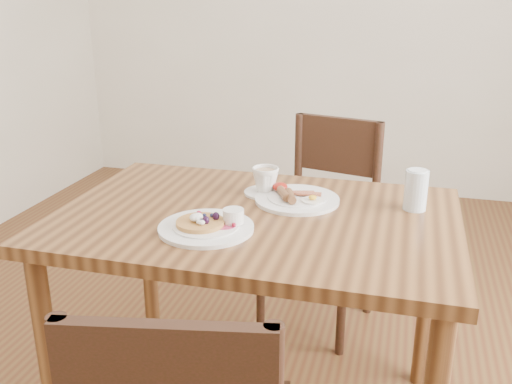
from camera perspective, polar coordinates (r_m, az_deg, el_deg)
dining_table at (r=1.76m, az=0.00°, el=-5.19°), size 1.20×0.80×0.75m
chair_far at (r=2.44m, az=6.82°, el=-2.12°), size 0.50×0.50×0.88m
pancake_plate at (r=1.61m, az=-4.83°, el=-3.32°), size 0.27×0.27×0.06m
breakfast_plate at (r=1.82m, az=3.99°, el=-0.60°), size 0.27×0.27×0.04m
teacup_saucer at (r=1.88m, az=0.94°, el=1.03°), size 0.14×0.14×0.09m
water_glass at (r=1.80m, az=15.70°, el=0.18°), size 0.07×0.07×0.12m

